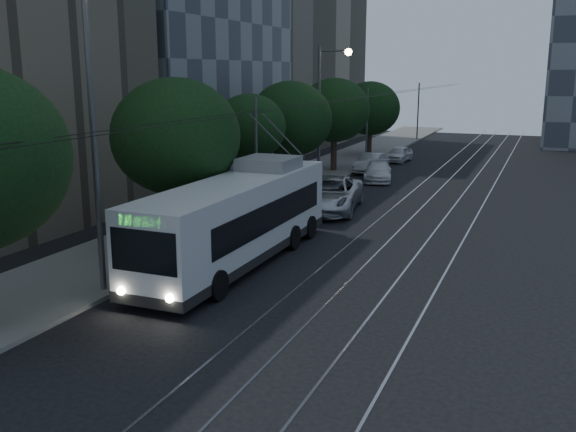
% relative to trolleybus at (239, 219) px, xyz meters
% --- Properties ---
extents(ground, '(120.00, 120.00, 0.00)m').
position_rel_trolleybus_xyz_m(ground, '(2.90, -3.28, -1.73)').
color(ground, black).
rests_on(ground, ground).
extents(sidewalk, '(5.00, 90.00, 0.15)m').
position_rel_trolleybus_xyz_m(sidewalk, '(-4.60, 16.72, -1.65)').
color(sidewalk, gray).
rests_on(sidewalk, ground).
extents(tram_rails, '(4.52, 90.00, 0.02)m').
position_rel_trolleybus_xyz_m(tram_rails, '(5.40, 16.72, -1.72)').
color(tram_rails, '#9B9AA3').
rests_on(tram_rails, ground).
extents(overhead_wires, '(2.23, 90.00, 6.00)m').
position_rel_trolleybus_xyz_m(overhead_wires, '(-2.07, 16.72, 1.74)').
color(overhead_wires, black).
rests_on(overhead_wires, ground).
extents(trolleybus, '(2.78, 12.60, 5.63)m').
position_rel_trolleybus_xyz_m(trolleybus, '(0.00, 0.00, 0.00)').
color(trolleybus, white).
rests_on(trolleybus, ground).
extents(pickup_silver, '(3.84, 6.72, 1.77)m').
position_rel_trolleybus_xyz_m(pickup_silver, '(0.20, 10.22, -0.84)').
color(pickup_silver, '#B7B8BF').
rests_on(pickup_silver, ground).
extents(car_white_a, '(1.79, 4.42, 1.50)m').
position_rel_trolleybus_xyz_m(car_white_a, '(0.05, 10.72, -0.97)').
color(car_white_a, silver).
rests_on(car_white_a, ground).
extents(car_white_b, '(2.75, 4.68, 1.27)m').
position_rel_trolleybus_xyz_m(car_white_b, '(0.20, 20.34, -1.09)').
color(car_white_b, silver).
rests_on(car_white_b, ground).
extents(car_white_c, '(1.67, 4.24, 1.37)m').
position_rel_trolleybus_xyz_m(car_white_c, '(-1.22, 23.76, -1.04)').
color(car_white_c, '#BBBCC0').
rests_on(car_white_c, ground).
extents(car_white_d, '(1.80, 3.79, 1.25)m').
position_rel_trolleybus_xyz_m(car_white_d, '(-0.55, 30.05, -1.10)').
color(car_white_d, silver).
rests_on(car_white_d, ground).
extents(tree_1, '(5.37, 5.37, 7.02)m').
position_rel_trolleybus_xyz_m(tree_1, '(-3.60, 1.47, 2.86)').
color(tree_1, black).
rests_on(tree_1, ground).
extents(tree_2, '(3.83, 3.83, 6.11)m').
position_rel_trolleybus_xyz_m(tree_2, '(-3.81, 8.94, 2.63)').
color(tree_2, black).
rests_on(tree_2, ground).
extents(tree_3, '(4.95, 4.95, 6.69)m').
position_rel_trolleybus_xyz_m(tree_3, '(-3.60, 14.11, 2.72)').
color(tree_3, black).
rests_on(tree_3, ground).
extents(tree_4, '(5.07, 5.07, 6.77)m').
position_rel_trolleybus_xyz_m(tree_4, '(-3.78, 22.91, 2.74)').
color(tree_4, black).
rests_on(tree_4, ground).
extents(tree_5, '(5.02, 5.02, 6.39)m').
position_rel_trolleybus_xyz_m(tree_5, '(-3.60, 32.00, 2.39)').
color(tree_5, black).
rests_on(tree_5, ground).
extents(streetlamp_near, '(2.55, 0.44, 10.60)m').
position_rel_trolleybus_xyz_m(streetlamp_near, '(-2.19, -4.89, 4.62)').
color(streetlamp_near, '#535355').
rests_on(streetlamp_near, ground).
extents(streetlamp_far, '(2.17, 0.44, 8.79)m').
position_rel_trolleybus_xyz_m(streetlamp_far, '(-2.50, 17.18, 3.64)').
color(streetlamp_far, '#535355').
rests_on(streetlamp_far, ground).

